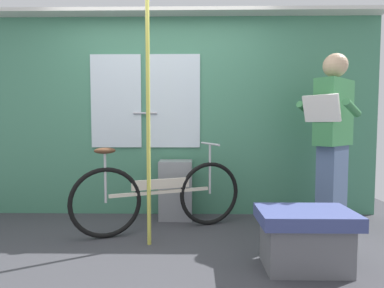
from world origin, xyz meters
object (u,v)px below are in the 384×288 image
(trash_bin_by_wall, at_px, (176,190))
(handrail_pole, at_px, (148,114))
(bench_seat_corner, at_px, (305,237))
(passenger_reading_newspaper, at_px, (333,138))
(bicycle_near_door, at_px, (160,196))

(trash_bin_by_wall, xyz_separation_m, handrail_pole, (-0.19, -0.77, 0.84))
(handrail_pole, bearing_deg, bench_seat_corner, -19.95)
(handrail_pole, bearing_deg, trash_bin_by_wall, 76.18)
(passenger_reading_newspaper, relative_size, bench_seat_corner, 2.57)
(trash_bin_by_wall, height_order, handrail_pole, handrail_pole)
(passenger_reading_newspaper, relative_size, trash_bin_by_wall, 2.66)
(trash_bin_by_wall, relative_size, bench_seat_corner, 0.96)
(handrail_pole, relative_size, bench_seat_corner, 3.36)
(bicycle_near_door, relative_size, bench_seat_corner, 2.37)
(trash_bin_by_wall, xyz_separation_m, bench_seat_corner, (1.06, -1.23, -0.10))
(bicycle_near_door, relative_size, trash_bin_by_wall, 2.46)
(bicycle_near_door, xyz_separation_m, passenger_reading_newspaper, (1.75, 0.04, 0.59))
(handrail_pole, bearing_deg, bicycle_near_door, 80.55)
(bicycle_near_door, xyz_separation_m, bench_seat_corner, (1.19, -0.81, -0.13))
(bicycle_near_door, relative_size, passenger_reading_newspaper, 0.93)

